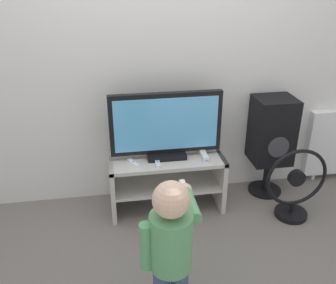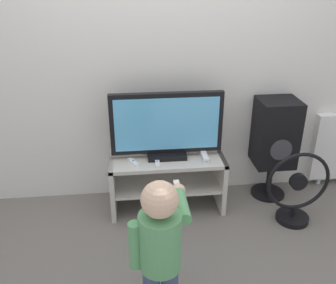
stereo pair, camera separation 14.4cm
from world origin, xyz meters
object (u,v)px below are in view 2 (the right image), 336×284
at_px(speaker_tower, 275,135).
at_px(floor_fan, 297,191).
at_px(game_console, 204,156).
at_px(television, 167,126).
at_px(child, 160,241).
at_px(remote_primary, 133,162).
at_px(remote_secondary, 157,163).

height_order(speaker_tower, floor_fan, speaker_tower).
height_order(game_console, floor_fan, floor_fan).
xyz_separation_m(television, game_console, (0.29, -0.07, -0.24)).
bearing_deg(child, speaker_tower, 47.43).
distance_m(game_console, child, 1.11).
distance_m(remote_primary, child, 1.01).
xyz_separation_m(game_console, speaker_tower, (0.62, 0.14, 0.09)).
bearing_deg(television, remote_secondary, -124.87).
distance_m(remote_primary, remote_secondary, 0.19).
relative_size(television, floor_fan, 1.44).
bearing_deg(remote_primary, speaker_tower, 7.57).
relative_size(remote_secondary, floor_fan, 0.22).
xyz_separation_m(television, child, (-0.15, -1.09, -0.20)).
xyz_separation_m(game_console, child, (-0.44, -1.02, 0.04)).
bearing_deg(game_console, floor_fan, -20.10).
relative_size(game_console, speaker_tower, 0.22).
bearing_deg(speaker_tower, floor_fan, -80.51).
height_order(remote_primary, child, child).
height_order(child, speaker_tower, child).
distance_m(remote_secondary, speaker_tower, 1.02).
relative_size(television, child, 0.97).
bearing_deg(game_console, remote_primary, -177.82).
relative_size(game_console, floor_fan, 0.31).
xyz_separation_m(television, remote_secondary, (-0.09, -0.12, -0.25)).
distance_m(game_console, remote_primary, 0.56).
bearing_deg(floor_fan, remote_secondary, 169.26).
relative_size(remote_secondary, child, 0.15).
bearing_deg(floor_fan, remote_primary, 169.55).
height_order(television, speaker_tower, television).
distance_m(child, speaker_tower, 1.57).
relative_size(television, remote_primary, 6.66).
height_order(remote_primary, floor_fan, floor_fan).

